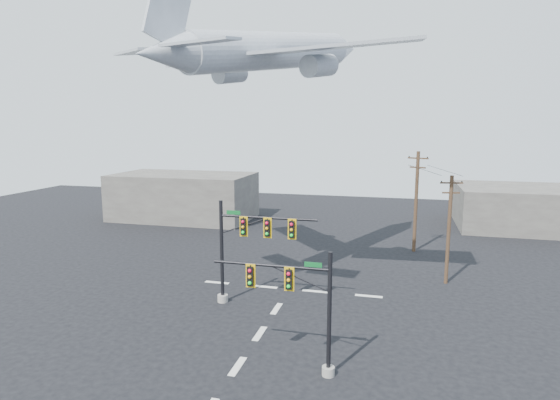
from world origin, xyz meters
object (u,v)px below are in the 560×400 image
(signal_mast_near, at_px, (303,308))
(utility_pole_a, at_px, (449,228))
(airliner, at_px, (273,52))
(utility_pole_b, at_px, (416,200))
(signal_mast_far, at_px, (244,247))

(signal_mast_near, distance_m, utility_pole_a, 18.19)
(utility_pole_a, xyz_separation_m, airliner, (-13.49, -2.87, 13.39))
(signal_mast_near, relative_size, utility_pole_b, 0.65)
(signal_mast_near, height_order, utility_pole_a, utility_pole_a)
(signal_mast_far, relative_size, utility_pole_b, 0.74)
(signal_mast_far, bearing_deg, airliner, 83.34)
(signal_mast_far, xyz_separation_m, utility_pole_a, (14.11, 8.20, 0.37))
(utility_pole_b, relative_size, airliner, 0.41)
(signal_mast_near, height_order, airliner, airliner)
(utility_pole_a, distance_m, airliner, 19.22)
(signal_mast_far, xyz_separation_m, airliner, (0.62, 5.33, 13.76))
(utility_pole_b, height_order, airliner, airliner)
(signal_mast_far, height_order, utility_pole_a, utility_pole_a)
(signal_mast_near, distance_m, signal_mast_far, 9.84)
(signal_mast_near, xyz_separation_m, signal_mast_far, (-5.78, 7.94, 0.68))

